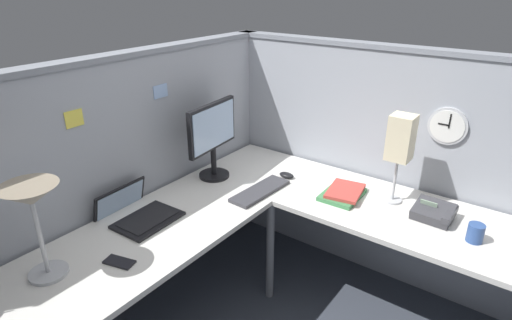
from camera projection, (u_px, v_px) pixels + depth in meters
name	position (u px, v px, depth m)	size (l,w,h in m)	color
ground_plane	(276.00, 320.00, 2.62)	(6.80, 6.80, 0.00)	#383D47
cubicle_wall_back	(122.00, 190.00, 2.50)	(2.57, 0.12, 1.58)	#999EA8
cubicle_wall_right	(385.00, 167.00, 2.80)	(0.12, 2.37, 1.58)	#999EA8
desk	(270.00, 249.00, 2.23)	(2.35, 2.15, 0.73)	silver
monitor	(213.00, 135.00, 2.69)	(0.46, 0.20, 0.50)	black
laptop	(136.00, 212.00, 2.34)	(0.35, 0.39, 0.22)	black
keyboard	(260.00, 191.00, 2.60)	(0.43, 0.14, 0.02)	#38383D
computer_mouse	(287.00, 175.00, 2.79)	(0.06, 0.10, 0.03)	black
desk_lamp_dome	(32.00, 203.00, 1.75)	(0.24, 0.24, 0.44)	#B7BABF
cell_phone	(119.00, 262.00, 1.96)	(0.07, 0.14, 0.01)	black
office_phone	(435.00, 213.00, 2.31)	(0.20, 0.21, 0.11)	#38383D
book_stack	(343.00, 193.00, 2.55)	(0.30, 0.23, 0.04)	#3F7F4C
desk_lamp_paper	(401.00, 140.00, 2.35)	(0.13, 0.13, 0.53)	#B7BABF
coffee_mug	(475.00, 233.00, 2.11)	(0.08, 0.08, 0.10)	#2D4C8C
wall_clock	(448.00, 126.00, 2.42)	(0.04, 0.22, 0.22)	#B7BABF
pinned_note_leftmost	(160.00, 91.00, 2.49)	(0.10, 0.00, 0.08)	#99B7E5
pinned_note_middle	(74.00, 119.00, 2.08)	(0.10, 0.00, 0.08)	#EAD84C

